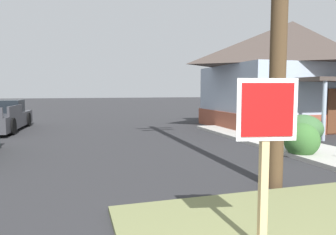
{
  "coord_description": "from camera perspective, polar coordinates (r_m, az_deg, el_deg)",
  "views": [
    {
      "loc": [
        -1.02,
        -0.9,
        1.98
      ],
      "look_at": [
        0.75,
        5.06,
        1.43
      ],
      "focal_mm": 33.0,
      "sensor_mm": 36.0,
      "label": 1
    }
  ],
  "objects": [
    {
      "name": "shrub_near_porch",
      "position": [
        12.69,
        23.6,
        -1.91
      ],
      "size": [
        1.47,
        1.47,
        1.07
      ],
      "primitive_type": "ellipsoid",
      "color": "#3A6337",
      "rests_on": "ground"
    },
    {
      "name": "stop_sign",
      "position": [
        3.81,
        17.35,
        -9.22
      ],
      "size": [
        0.7,
        0.34,
        2.04
      ],
      "color": "tan",
      "rests_on": "grass_corner_patch"
    },
    {
      "name": "shrub_by_curb",
      "position": [
        9.96,
        23.43,
        -3.84
      ],
      "size": [
        1.03,
        1.03,
        1.02
      ],
      "primitive_type": "ellipsoid",
      "color": "#38672F",
      "rests_on": "ground"
    },
    {
      "name": "corner_house",
      "position": [
        17.94,
        21.79,
        7.6
      ],
      "size": [
        8.48,
        7.72,
        5.62
      ],
      "color": "brown",
      "rests_on": "ground"
    }
  ]
}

